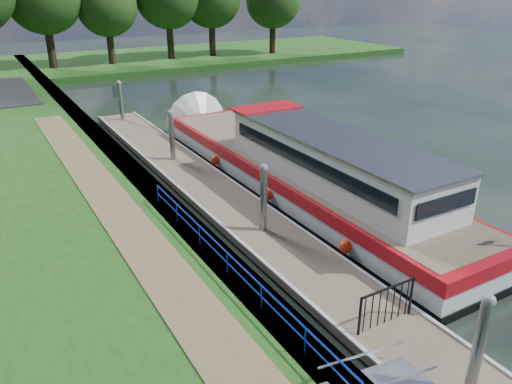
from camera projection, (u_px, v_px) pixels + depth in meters
bank_edge at (140, 185)px, 22.33m from camera, size 1.10×90.00×0.78m
far_bank at (162, 59)px, 58.52m from camera, size 60.00×18.00×0.60m
footpath at (152, 257)px, 15.74m from camera, size 1.60×40.00×0.05m
blue_fence at (282, 311)px, 12.32m from camera, size 0.04×18.04×0.72m
pontoon at (211, 193)px, 21.99m from camera, size 2.50×30.00×0.56m
mooring_piles at (210, 170)px, 21.56m from camera, size 0.30×27.30×3.55m
gangway at (377, 384)px, 11.01m from camera, size 2.58×1.00×0.92m
gate_panel at (387, 300)px, 13.01m from camera, size 1.85×0.05×1.15m
barge at (291, 166)px, 22.54m from camera, size 4.36×21.15×4.78m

